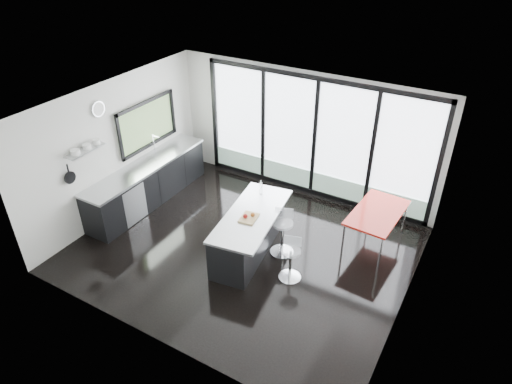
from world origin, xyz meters
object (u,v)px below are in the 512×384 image
Objects in this scene: red_table at (375,228)px; bar_stool_near at (290,264)px; island at (248,232)px; bar_stool_far at (282,238)px.

bar_stool_near is at bearing -120.29° from red_table.
red_table reaches higher than bar_stool_near.
bar_stool_near is (1.01, -0.29, -0.12)m from island.
red_table is (0.97, 1.66, 0.07)m from bar_stool_near.
bar_stool_near is 0.70m from bar_stool_far.
red_table is at bearing 19.60° from bar_stool_far.
bar_stool_near is 0.44× the size of red_table.
red_table reaches higher than bar_stool_far.
island is at bearing -174.27° from bar_stool_far.
bar_stool_far is 1.79m from red_table.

